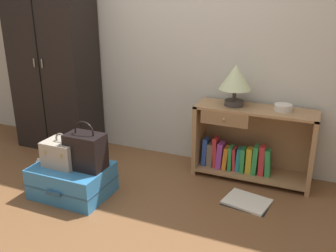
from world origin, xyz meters
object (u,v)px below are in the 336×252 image
(bookshelf, at_px, (248,145))
(table_lamp, at_px, (235,79))
(handbag, at_px, (86,151))
(suitcase_large, at_px, (73,180))
(open_book_on_floor, at_px, (247,202))
(bottle, at_px, (41,170))
(bowl, at_px, (283,108))
(wardrobe, at_px, (54,60))
(train_case, at_px, (62,153))

(bookshelf, distance_m, table_lamp, 0.62)
(table_lamp, distance_m, handbag, 1.42)
(suitcase_large, distance_m, open_book_on_floor, 1.47)
(handbag, height_order, bottle, handbag)
(suitcase_large, xyz_separation_m, open_book_on_floor, (1.40, 0.45, -0.12))
(suitcase_large, bearing_deg, bowl, 30.56)
(wardrobe, height_order, handbag, wardrobe)
(suitcase_large, bearing_deg, bookshelf, 35.36)
(bowl, distance_m, handbag, 1.70)
(train_case, height_order, handbag, handbag)
(suitcase_large, height_order, open_book_on_floor, suitcase_large)
(wardrobe, distance_m, open_book_on_floor, 2.44)
(wardrobe, xyz_separation_m, table_lamp, (1.94, 0.05, -0.05))
(bookshelf, distance_m, train_case, 1.65)
(bowl, relative_size, bottle, 0.71)
(suitcase_large, xyz_separation_m, bottle, (-0.43, 0.10, -0.03))
(table_lamp, bearing_deg, bookshelf, 3.85)
(handbag, relative_size, bottle, 1.93)
(bookshelf, relative_size, train_case, 3.68)
(bowl, relative_size, suitcase_large, 0.24)
(handbag, bearing_deg, wardrobe, 138.48)
(bookshelf, bearing_deg, open_book_on_floor, -77.18)
(bookshelf, relative_size, table_lamp, 2.88)
(bookshelf, distance_m, handbag, 1.46)
(suitcase_large, height_order, train_case, train_case)
(table_lamp, relative_size, handbag, 0.90)
(bowl, bearing_deg, suitcase_large, -149.44)
(bowl, xyz_separation_m, bottle, (-1.99, -0.82, -0.61))
(table_lamp, height_order, open_book_on_floor, table_lamp)
(bookshelf, xyz_separation_m, bottle, (-1.73, -0.82, -0.22))
(bookshelf, bearing_deg, wardrobe, -178.48)
(suitcase_large, distance_m, handbag, 0.32)
(open_book_on_floor, bearing_deg, train_case, -162.76)
(bottle, height_order, open_book_on_floor, bottle)
(table_lamp, xyz_separation_m, bottle, (-1.57, -0.81, -0.82))
(bowl, bearing_deg, wardrobe, -178.54)
(train_case, xyz_separation_m, open_book_on_floor, (1.47, 0.46, -0.37))
(bookshelf, height_order, train_case, bookshelf)
(suitcase_large, bearing_deg, train_case, -173.87)
(bookshelf, relative_size, bowl, 7.04)
(wardrobe, xyz_separation_m, train_case, (0.73, -0.87, -0.59))
(handbag, bearing_deg, table_lamp, 41.69)
(wardrobe, height_order, bowl, wardrobe)
(bowl, relative_size, handbag, 0.37)
(wardrobe, distance_m, suitcase_large, 1.44)
(bookshelf, height_order, bottle, bookshelf)
(handbag, xyz_separation_m, open_book_on_floor, (1.25, 0.43, -0.41))
(wardrobe, xyz_separation_m, bowl, (2.36, 0.06, -0.26))
(wardrobe, distance_m, bottle, 1.21)
(open_book_on_floor, bearing_deg, bowl, 71.11)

